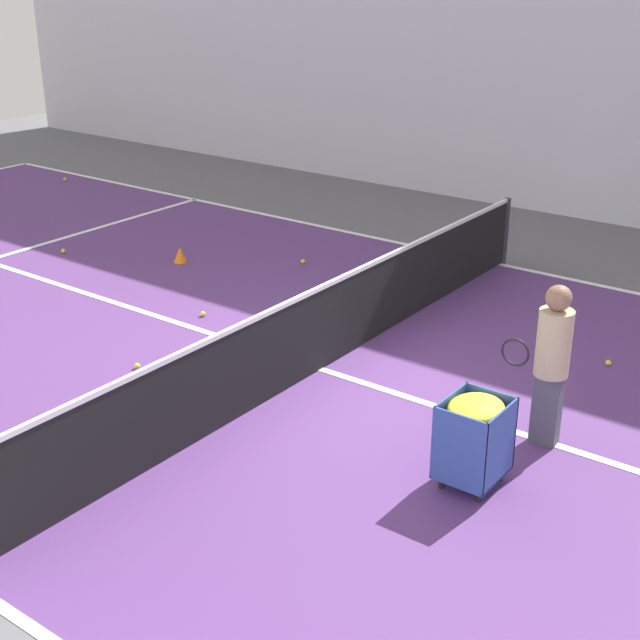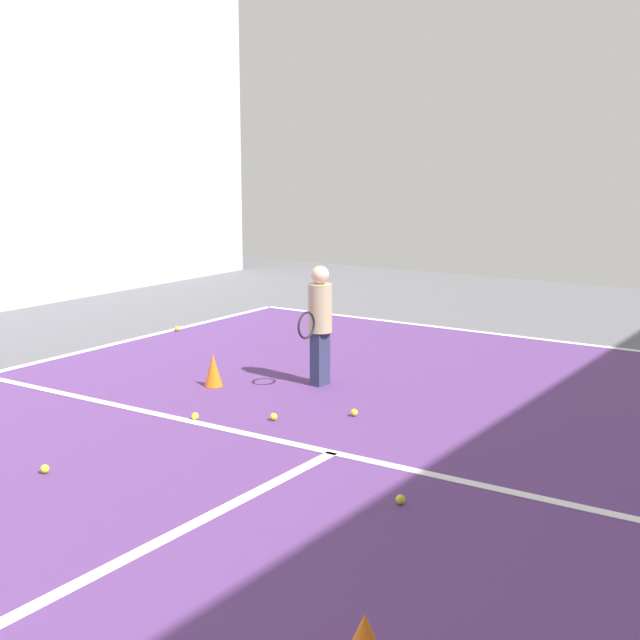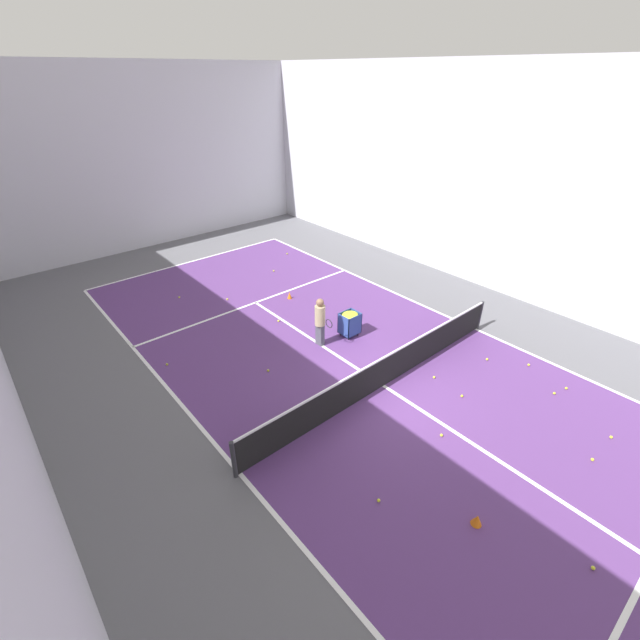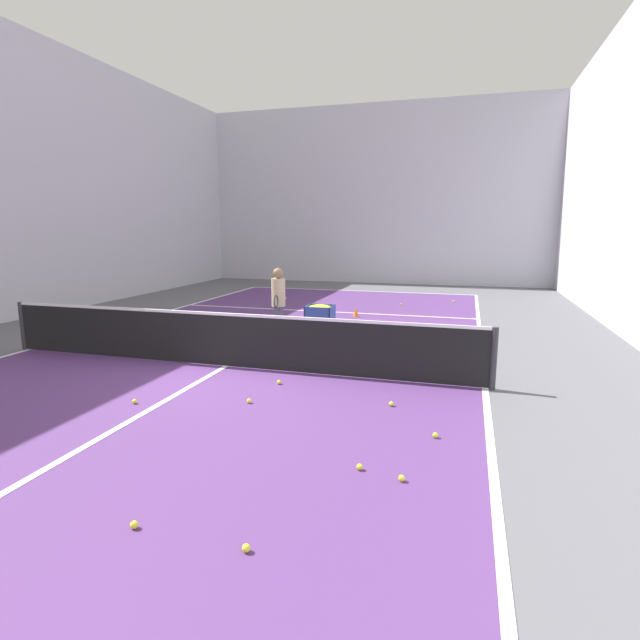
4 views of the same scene
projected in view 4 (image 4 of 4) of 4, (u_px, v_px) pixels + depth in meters
name	position (u px, v px, depth m)	size (l,w,h in m)	color
ground_plane	(226.00, 367.00, 9.19)	(33.48, 33.48, 0.00)	#5B5B60
court_playing_area	(226.00, 367.00, 9.19)	(9.11, 23.18, 0.00)	#563370
line_baseline_far	(358.00, 291.00, 20.12)	(9.11, 0.10, 0.00)	white
line_sideline_left	(29.00, 350.00, 10.45)	(0.10, 23.18, 0.00)	white
line_sideline_right	(485.00, 389.00, 7.92)	(0.10, 23.18, 0.00)	white
line_service_far	(322.00, 311.00, 15.20)	(9.11, 0.10, 0.00)	white
line_centre_service	(226.00, 366.00, 9.18)	(0.10, 12.75, 0.00)	white
hall_enclosure_far	(374.00, 195.00, 22.43)	(15.40, 0.15, 7.90)	silver
tennis_net	(225.00, 339.00, 9.09)	(9.41, 0.10, 1.01)	#2D2D33
coach_at_net	(278.00, 298.00, 11.55)	(0.34, 0.65, 1.61)	#4C4C56
ball_cart	(320.00, 316.00, 11.11)	(0.59, 0.52, 0.84)	#2D478C
training_cone_2	(356.00, 312.00, 14.33)	(0.17, 0.17, 0.26)	orange
tennis_ball_0	(401.00, 304.00, 16.37)	(0.07, 0.07, 0.07)	yellow
tennis_ball_1	(174.00, 312.00, 14.82)	(0.07, 0.07, 0.07)	yellow
tennis_ball_3	(249.00, 401.00, 7.26)	(0.07, 0.07, 0.07)	yellow
tennis_ball_5	(279.00, 382.00, 8.15)	(0.07, 0.07, 0.07)	yellow
tennis_ball_7	(135.00, 401.00, 7.24)	(0.07, 0.07, 0.07)	yellow
tennis_ball_8	(391.00, 404.00, 7.14)	(0.07, 0.07, 0.07)	yellow
tennis_ball_9	(286.00, 298.00, 17.82)	(0.07, 0.07, 0.07)	yellow
tennis_ball_10	(309.00, 305.00, 16.20)	(0.07, 0.07, 0.07)	yellow
tennis_ball_11	(246.00, 548.00, 3.93)	(0.07, 0.07, 0.07)	yellow
tennis_ball_13	(435.00, 435.00, 6.06)	(0.07, 0.07, 0.07)	yellow
tennis_ball_14	(299.00, 320.00, 13.64)	(0.07, 0.07, 0.07)	yellow
tennis_ball_15	(134.00, 525.00, 4.24)	(0.07, 0.07, 0.07)	yellow
tennis_ball_17	(360.00, 467.00, 5.26)	(0.07, 0.07, 0.07)	yellow
tennis_ball_19	(402.00, 478.00, 5.02)	(0.07, 0.07, 0.07)	yellow
tennis_ball_20	(199.00, 331.00, 12.18)	(0.07, 0.07, 0.07)	yellow
tennis_ball_23	(453.00, 301.00, 17.06)	(0.07, 0.07, 0.07)	yellow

